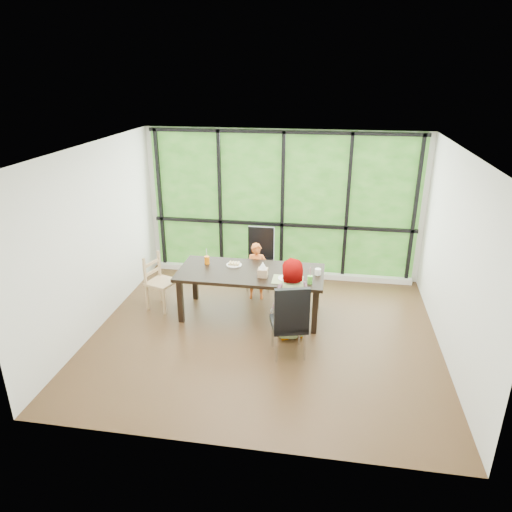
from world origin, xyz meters
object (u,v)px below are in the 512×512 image
Objects in this scene: plate_far at (234,265)px; tissue_box at (263,273)px; plate_near at (287,278)px; orange_cup at (207,260)px; child_toddler at (257,271)px; white_mug at (318,272)px; chair_window_leather at (259,260)px; green_cup at (310,280)px; dining_table at (251,293)px; chair_interior_leather at (289,319)px; chair_end_beech at (162,282)px; child_older at (290,299)px.

tissue_box reaches higher than plate_far.
orange_cup is (-1.32, 0.37, 0.06)m from plate_near.
child_toddler is 1.21m from white_mug.
tissue_box is (0.23, -1.16, 0.27)m from chair_window_leather.
orange_cup is (-0.74, -0.41, 0.32)m from child_toddler.
green_cup is at bearing -16.05° from plate_near.
child_toddler reaches higher than dining_table.
chair_window_leather is 1.00× the size of chair_interior_leather.
white_mug is (1.33, -0.15, 0.04)m from plate_far.
chair_window_leather is 1.21m from tissue_box.
green_cup is at bearing -123.29° from chair_interior_leather.
chair_end_beech is (-1.46, 0.01, 0.08)m from dining_table.
white_mug reaches higher than plate_near.
child_older reaches higher than orange_cup.
plate_far is at bearing -108.87° from chair_window_leather.
white_mug is at bearing 72.72° from green_cup.
white_mug is (1.03, -0.55, 0.31)m from child_toddler.
child_toddler is 0.57m from plate_far.
chair_window_leather is 1.12m from orange_cup.
chair_window_leather reaches higher than white_mug.
plate_far is (-0.28, -0.81, 0.22)m from chair_window_leather.
green_cup is (0.26, 0.27, 0.20)m from child_older.
child_older is at bearing -27.80° from orange_cup.
green_cup is at bearing -50.79° from child_toddler.
chair_end_beech is 7.69× the size of green_cup.
tissue_box is (0.51, -0.34, 0.05)m from plate_far.
plate_far is (-0.30, 0.19, 0.38)m from dining_table.
orange_cup reaches higher than green_cup.
tissue_box is at bearing -78.37° from chair_window_leather.
chair_end_beech is at bearing 174.49° from plate_near.
plate_far is 0.96m from plate_near.
child_toddler is 8.38× the size of green_cup.
chair_window_leather is 0.89× the size of child_older.
orange_cup is 1.35× the size of white_mug.
child_toddler is 1.33m from child_older.
dining_table is 1.01m from chair_window_leather.
tissue_box is at bearing 174.69° from plate_near.
dining_table is 0.51m from tissue_box.
orange_cup is at bearing 160.35° from tissue_box.
plate_near reaches higher than plate_far.
plate_near is (-0.08, 0.37, 0.15)m from child_older.
child_older is 9.53× the size of orange_cup.
green_cup is at bearing -17.36° from dining_table.
plate_near is at bearing -15.81° from orange_cup.
plate_far is 1.34m from white_mug.
plate_far is at bearing -133.60° from child_toddler.
chair_end_beech is at bearing -145.13° from chair_window_leather.
chair_window_leather is (-0.02, 1.00, 0.17)m from dining_table.
dining_table is 2.49× the size of chair_end_beech.
child_older reaches higher than tissue_box.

